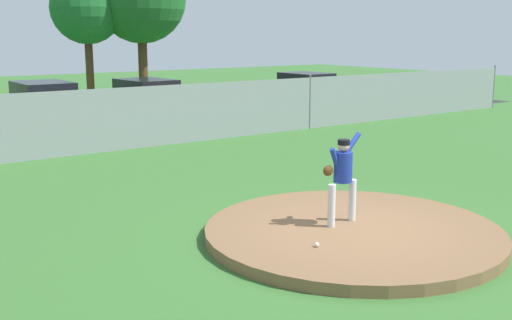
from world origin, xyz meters
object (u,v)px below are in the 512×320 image
at_px(parked_car_red, 147,102).
at_px(parked_car_slate, 306,92).
at_px(parked_car_charcoal, 44,109).
at_px(pitcher_youth, 342,172).
at_px(baseball, 317,245).
at_px(traffic_cone_orange, 242,121).

distance_m(parked_car_red, parked_car_slate, 8.22).
bearing_deg(parked_car_slate, parked_car_red, -178.90).
xyz_separation_m(parked_car_charcoal, parked_car_red, (4.02, 0.23, -0.04)).
bearing_deg(pitcher_youth, parked_car_red, 77.06).
bearing_deg(baseball, traffic_cone_orange, 60.39).
xyz_separation_m(parked_car_red, parked_car_slate, (8.21, 0.16, -0.03)).
bearing_deg(parked_car_slate, traffic_cone_orange, -150.72).
distance_m(parked_car_charcoal, parked_car_red, 4.03).
distance_m(baseball, parked_car_slate, 19.88).
distance_m(parked_car_red, traffic_cone_orange, 3.95).
height_order(pitcher_youth, parked_car_slate, pitcher_youth).
relative_size(baseball, parked_car_red, 0.02).
bearing_deg(traffic_cone_orange, parked_car_slate, 29.28).
relative_size(baseball, parked_car_charcoal, 0.02).
height_order(baseball, traffic_cone_orange, traffic_cone_orange).
xyz_separation_m(parked_car_charcoal, parked_car_slate, (12.24, 0.39, -0.07)).
bearing_deg(parked_car_red, parked_car_slate, 1.10).
bearing_deg(baseball, pitcher_youth, 30.51).
relative_size(baseball, traffic_cone_orange, 0.13).
xyz_separation_m(baseball, parked_car_charcoal, (0.45, 14.90, 0.62)).
bearing_deg(parked_car_red, baseball, -106.47).
relative_size(pitcher_youth, baseball, 21.41).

